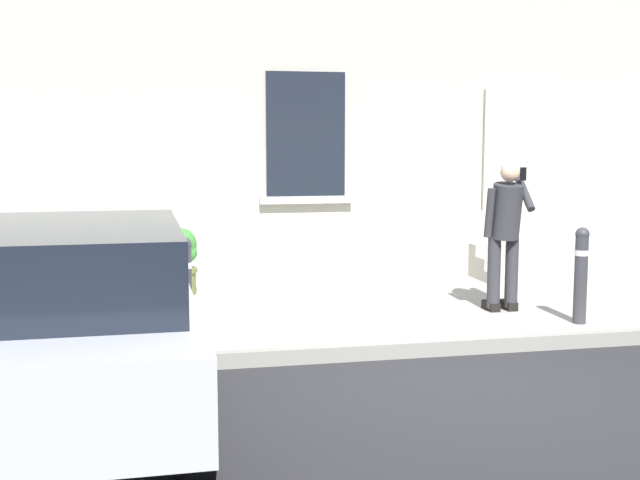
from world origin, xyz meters
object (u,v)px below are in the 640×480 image
at_px(bollard_far_left, 185,286).
at_px(planter_cream, 26,261).
at_px(person_on_phone, 506,226).
at_px(bollard_near_person, 581,272).
at_px(planter_olive, 181,259).
at_px(hatchback_car_silver, 76,316).

xyz_separation_m(bollard_far_left, planter_cream, (-1.85, 2.84, -0.11)).
distance_m(person_on_phone, planter_cream, 5.92).
bearing_deg(planter_cream, bollard_far_left, -57.00).
bearing_deg(bollard_near_person, person_on_phone, 126.22).
distance_m(bollard_near_person, bollard_far_left, 4.21).
distance_m(bollard_near_person, person_on_phone, 1.01).
xyz_separation_m(planter_cream, planter_olive, (1.91, -0.24, 0.00)).
bearing_deg(person_on_phone, bollard_near_person, -47.81).
height_order(bollard_near_person, bollard_far_left, same).
distance_m(hatchback_car_silver, person_on_phone, 5.10).
relative_size(hatchback_car_silver, bollard_near_person, 3.91).
distance_m(hatchback_car_silver, planter_cream, 4.49).
distance_m(hatchback_car_silver, bollard_near_person, 5.32).
bearing_deg(hatchback_car_silver, planter_cream, 102.39).
height_order(hatchback_car_silver, planter_cream, hatchback_car_silver).
relative_size(bollard_near_person, person_on_phone, 0.60).
relative_size(bollard_near_person, bollard_far_left, 1.00).
xyz_separation_m(hatchback_car_silver, bollard_far_left, (0.88, 1.53, -0.08)).
bearing_deg(bollard_far_left, person_on_phone, 11.40).
distance_m(bollard_far_left, planter_olive, 2.61).
xyz_separation_m(hatchback_car_silver, planter_olive, (0.95, 4.14, -0.18)).
bearing_deg(hatchback_car_silver, bollard_far_left, 60.04).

